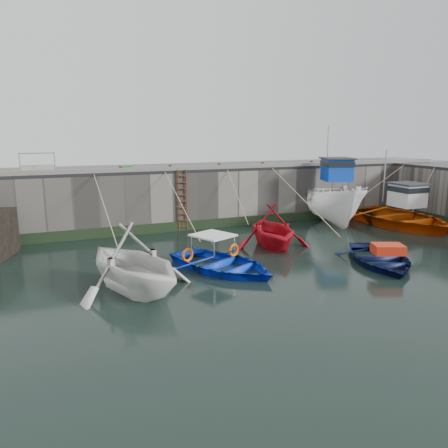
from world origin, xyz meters
name	(u,v)px	position (x,y,z in m)	size (l,w,h in m)	color
ground	(327,286)	(0.00, 0.00, 0.00)	(120.00, 120.00, 0.00)	black
quay_back	(202,194)	(0.00, 12.50, 1.50)	(30.00, 5.00, 3.00)	slate
road_back	(202,167)	(0.00, 12.50, 3.08)	(30.00, 5.00, 0.16)	black
kerb_back	(217,167)	(0.00, 10.15, 3.26)	(30.00, 0.30, 0.20)	slate
algae_back	(218,223)	(0.00, 9.96, 0.25)	(30.00, 0.08, 0.50)	black
ladder	(182,201)	(-2.00, 9.91, 1.59)	(0.51, 0.08, 3.20)	#3F1E0F
boat_near_white	(134,290)	(-6.08, 2.15, 0.00)	(4.11, 4.76, 2.51)	silver
boat_near_white_rope	(111,251)	(-6.08, 7.33, 0.00)	(0.04, 5.95, 3.10)	tan
boat_near_blue	(223,270)	(-2.57, 3.02, 0.00)	(3.33, 4.67, 0.97)	#0D34CD
boat_near_blue_rope	(185,241)	(-2.57, 7.76, 0.00)	(0.04, 5.18, 3.10)	tan
boat_near_blacktrim	(272,246)	(0.84, 5.42, 0.00)	(3.63, 4.20, 2.21)	red
boat_near_blacktrim_rope	(240,230)	(0.84, 8.96, 0.00)	(0.04, 3.33, 3.10)	tan
boat_near_navy	(379,263)	(3.47, 1.44, 0.00)	(3.16, 4.42, 0.92)	#09123C
boat_near_navy_rope	(303,234)	(3.47, 6.97, 0.00)	(0.04, 6.59, 3.10)	tan
boat_far_white	(332,202)	(6.70, 9.06, 1.16)	(4.71, 7.63, 5.76)	white
boat_far_orange	(398,216)	(9.50, 6.81, 0.48)	(5.14, 7.18, 4.48)	#DB4D0B
fish_crate	(126,168)	(-4.67, 10.63, 3.30)	(0.62, 0.41, 0.28)	#1B9528
railing	(38,169)	(-8.75, 11.25, 3.36)	(1.60, 1.05, 1.00)	#A5A8AD
bollard_a	(121,169)	(-5.00, 10.25, 3.30)	(0.18, 0.18, 0.28)	#3F1E0F
bollard_b	(170,167)	(-2.50, 10.25, 3.30)	(0.18, 0.18, 0.28)	#3F1E0F
bollard_c	(219,166)	(0.20, 10.25, 3.30)	(0.18, 0.18, 0.28)	#3F1E0F
bollard_d	(263,165)	(2.80, 10.25, 3.30)	(0.18, 0.18, 0.28)	#3F1E0F
bollard_e	(311,163)	(6.00, 10.25, 3.30)	(0.18, 0.18, 0.28)	#3F1E0F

